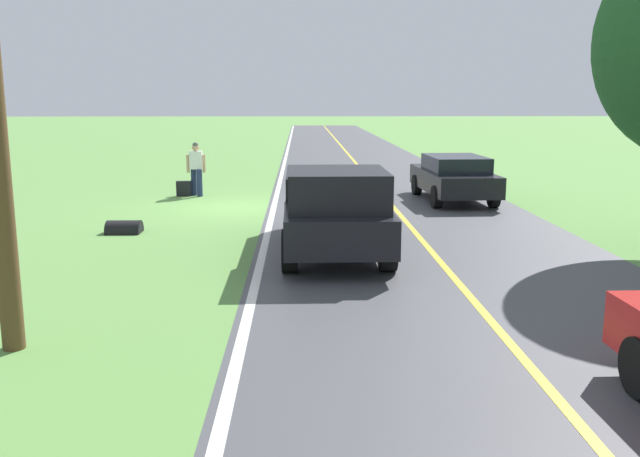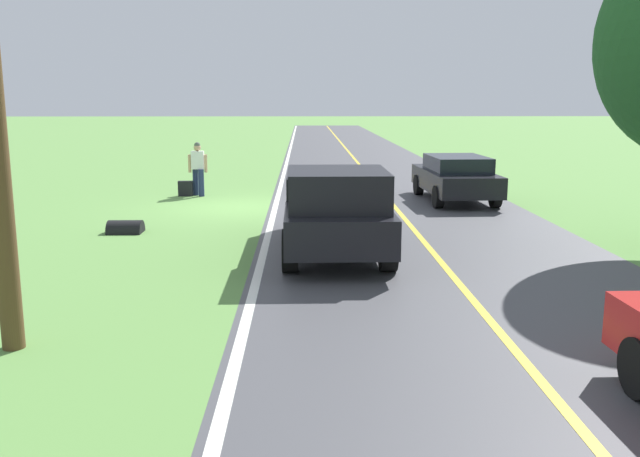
% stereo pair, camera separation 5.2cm
% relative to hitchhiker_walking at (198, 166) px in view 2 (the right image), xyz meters
% --- Properties ---
extents(ground_plane, '(200.00, 200.00, 0.00)m').
position_rel_hitchhiker_walking_xyz_m(ground_plane, '(-1.58, 2.47, -0.98)').
color(ground_plane, '#609347').
extents(road_surface, '(7.39, 120.00, 0.00)m').
position_rel_hitchhiker_walking_xyz_m(road_surface, '(-6.11, 2.47, -0.98)').
color(road_surface, '#47474C').
rests_on(road_surface, ground).
extents(lane_edge_line, '(0.16, 117.60, 0.00)m').
position_rel_hitchhiker_walking_xyz_m(lane_edge_line, '(-2.60, 2.47, -0.98)').
color(lane_edge_line, silver).
rests_on(lane_edge_line, ground).
extents(lane_centre_line, '(0.14, 117.60, 0.00)m').
position_rel_hitchhiker_walking_xyz_m(lane_centre_line, '(-6.11, 2.47, -0.98)').
color(lane_centre_line, gold).
rests_on(lane_centre_line, ground).
extents(hitchhiker_walking, '(0.62, 0.51, 1.75)m').
position_rel_hitchhiker_walking_xyz_m(hitchhiker_walking, '(0.00, 0.00, 0.00)').
color(hitchhiker_walking, navy).
rests_on(hitchhiker_walking, ground).
extents(suitcase_carried, '(0.46, 0.20, 0.49)m').
position_rel_hitchhiker_walking_xyz_m(suitcase_carried, '(0.42, 0.08, -0.73)').
color(suitcase_carried, black).
rests_on(suitcase_carried, ground).
extents(pickup_truck_passing, '(2.12, 5.41, 1.82)m').
position_rel_hitchhiker_walking_xyz_m(pickup_truck_passing, '(-4.08, 8.60, -0.01)').
color(pickup_truck_passing, black).
rests_on(pickup_truck_passing, ground).
extents(sedan_near_oncoming, '(2.06, 4.47, 1.41)m').
position_rel_hitchhiker_walking_xyz_m(sedan_near_oncoming, '(-8.13, 1.37, -0.23)').
color(sedan_near_oncoming, black).
rests_on(sedan_near_oncoming, ground).
extents(drainage_culvert, '(0.80, 0.60, 0.60)m').
position_rel_hitchhiker_walking_xyz_m(drainage_culvert, '(0.81, 6.23, -0.98)').
color(drainage_culvert, black).
rests_on(drainage_culvert, ground).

